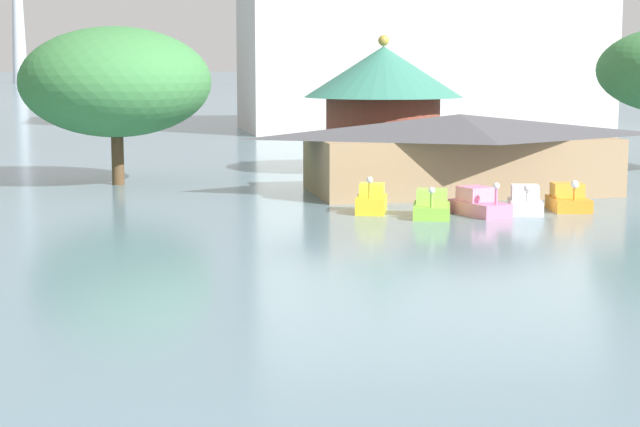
{
  "coord_description": "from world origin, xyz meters",
  "views": [
    {
      "loc": [
        -3.77,
        -12.39,
        6.9
      ],
      "look_at": [
        1.99,
        17.77,
        2.53
      ],
      "focal_mm": 59.11,
      "sensor_mm": 36.0,
      "label": 1
    }
  ],
  "objects": [
    {
      "name": "shoreline_tree_mid",
      "position": [
        -3.88,
        49.17,
        5.89
      ],
      "size": [
        10.89,
        10.89,
        9.03
      ],
      "color": "brown",
      "rests_on": "ground"
    },
    {
      "name": "background_building_block",
      "position": [
        27.81,
        95.87,
        12.79
      ],
      "size": [
        38.08,
        16.41,
        25.55
      ],
      "color": "beige",
      "rests_on": "ground"
    },
    {
      "name": "green_roof_pavilion",
      "position": [
        12.82,
        52.99,
        4.68
      ],
      "size": [
        10.13,
        10.13,
        8.73
      ],
      "color": "brown",
      "rests_on": "ground"
    },
    {
      "name": "boathouse",
      "position": [
        14.28,
        41.91,
        2.22
      ],
      "size": [
        17.1,
        8.71,
        4.24
      ],
      "color": "#9E7F5B",
      "rests_on": "ground"
    },
    {
      "name": "pedal_boat_yellow",
      "position": [
        7.77,
        35.13,
        0.55
      ],
      "size": [
        1.99,
        2.62,
        1.8
      ],
      "rotation": [
        0.0,
        0.0,
        -1.89
      ],
      "color": "yellow",
      "rests_on": "ground"
    },
    {
      "name": "pedal_boat_pink",
      "position": [
        12.46,
        33.49,
        0.51
      ],
      "size": [
        2.32,
        3.29,
        1.63
      ],
      "rotation": [
        0.0,
        0.0,
        -1.27
      ],
      "color": "pink",
      "rests_on": "ground"
    },
    {
      "name": "pedal_boat_white",
      "position": [
        14.76,
        33.58,
        0.52
      ],
      "size": [
        2.1,
        2.77,
        1.47
      ],
      "rotation": [
        0.0,
        0.0,
        -1.86
      ],
      "color": "white",
      "rests_on": "ground"
    },
    {
      "name": "pedal_boat_lime",
      "position": [
        10.14,
        33.29,
        0.48
      ],
      "size": [
        2.41,
        3.19,
        1.51
      ],
      "rotation": [
        0.0,
        0.0,
        -1.87
      ],
      "color": "#8CCC3F",
      "rests_on": "ground"
    },
    {
      "name": "pedal_boat_orange",
      "position": [
        17.18,
        34.2,
        0.51
      ],
      "size": [
        2.09,
        2.81,
        1.55
      ],
      "rotation": [
        0.0,
        0.0,
        -1.74
      ],
      "color": "orange",
      "rests_on": "ground"
    }
  ]
}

